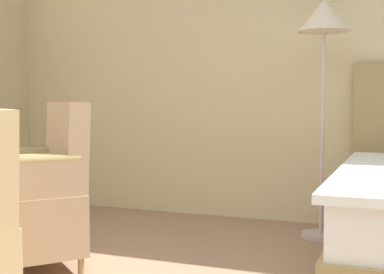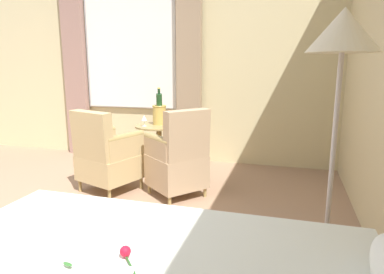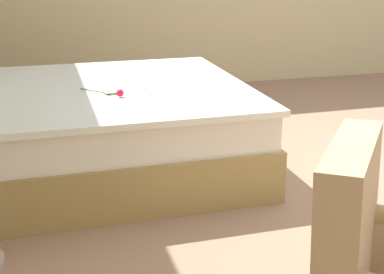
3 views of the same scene
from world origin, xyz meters
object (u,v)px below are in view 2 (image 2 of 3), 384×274
wine_glass_near_edge (166,119)px  armchair_facing_bed (106,156)px  champagne_bucket (159,112)px  wine_glass_near_bucket (144,118)px  side_table_round (159,145)px  floor_lamp_brass (341,56)px  armchair_by_window (178,159)px

wine_glass_near_edge → armchair_facing_bed: size_ratio=0.15×
champagne_bucket → armchair_facing_bed: size_ratio=0.51×
wine_glass_near_bucket → side_table_round: bearing=126.8°
floor_lamp_brass → champagne_bucket: 2.88m
floor_lamp_brass → wine_glass_near_bucket: 2.85m
floor_lamp_brass → side_table_round: floor_lamp_brass is taller
champagne_bucket → wine_glass_near_bucket: 0.24m
floor_lamp_brass → armchair_by_window: (-1.42, -1.38, -1.04)m
side_table_round → armchair_by_window: bearing=37.2°
floor_lamp_brass → side_table_round: bearing=-137.8°
champagne_bucket → armchair_facing_bed: (0.77, -0.34, -0.41)m
armchair_facing_bed → floor_lamp_brass: bearing=58.8°
armchair_by_window → wine_glass_near_edge: bearing=-148.1°
champagne_bucket → armchair_by_window: champagne_bucket is taller
wine_glass_near_bucket → armchair_facing_bed: armchair_facing_bed is taller
armchair_by_window → armchair_facing_bed: (0.09, -0.83, 0.01)m
floor_lamp_brass → side_table_round: size_ratio=2.54×
side_table_round → wine_glass_near_bucket: 0.40m
wine_glass_near_bucket → wine_glass_near_edge: wine_glass_near_edge is taller
floor_lamp_brass → wine_glass_near_edge: (-1.95, -1.71, -0.69)m
champagne_bucket → wine_glass_near_edge: (0.16, 0.15, -0.06)m
side_table_round → champagne_bucket: 0.43m
champagne_bucket → armchair_facing_bed: bearing=-24.0°
wine_glass_near_bucket → armchair_facing_bed: 0.71m
champagne_bucket → wine_glass_near_bucket: (0.19, -0.13, -0.06)m
floor_lamp_brass → armchair_facing_bed: floor_lamp_brass is taller
champagne_bucket → armchair_facing_bed: champagne_bucket is taller
side_table_round → wine_glass_near_edge: wine_glass_near_edge is taller
side_table_round → wine_glass_near_edge: size_ratio=4.71×
champagne_bucket → wine_glass_near_edge: 0.23m
armchair_by_window → champagne_bucket: bearing=-144.9°
champagne_bucket → armchair_by_window: 0.94m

